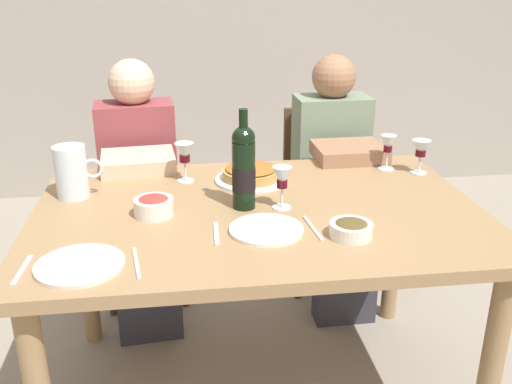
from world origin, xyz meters
The scene contains 20 objects.
dining_table centered at (0.00, 0.00, 0.67)m, with size 1.50×1.00×0.76m.
wine_bottle centered at (-0.05, 0.02, 0.90)m, with size 0.08×0.08×0.34m.
water_pitcher centered at (-0.63, 0.19, 0.84)m, with size 0.17×0.11×0.19m.
baked_tart centered at (0.01, 0.27, 0.79)m, with size 0.28×0.28×0.06m.
salad_bowl centered at (-0.35, -0.01, 0.79)m, with size 0.13×0.13×0.07m.
olive_bowl centered at (0.25, -0.25, 0.79)m, with size 0.13×0.13×0.05m.
wine_glass_left_diner centered at (-0.24, 0.30, 0.87)m, with size 0.07×0.07×0.15m.
wine_glass_right_diner centered at (0.57, 0.33, 0.86)m, with size 0.06×0.06×0.14m.
wine_glass_centre centered at (0.08, -0.01, 0.86)m, with size 0.07×0.07×0.15m.
wine_glass_spare centered at (0.68, 0.27, 0.85)m, with size 0.07×0.07×0.13m.
dinner_plate_left_setting centered at (0.00, -0.18, 0.77)m, with size 0.23×0.23×0.01m, color white.
dinner_plate_right_setting centered at (-0.53, -0.34, 0.77)m, with size 0.24×0.24×0.01m, color silver.
fork_left_setting centered at (-0.15, -0.18, 0.76)m, with size 0.16×0.01×0.01m, color silver.
knife_left_setting centered at (0.15, -0.18, 0.76)m, with size 0.18×0.01×0.01m, color silver.
knife_right_setting centered at (-0.38, -0.34, 0.76)m, with size 0.18×0.01×0.01m, color silver.
spoon_right_setting centered at (-0.68, -0.34, 0.76)m, with size 0.16×0.01×0.01m, color silver.
chair_left centered at (-0.46, 0.87, 0.50)m, with size 0.43×0.43×0.87m.
diner_left centered at (-0.44, 0.63, 0.62)m, with size 0.36×0.53×1.16m.
chair_right centered at (0.45, 0.89, 0.50)m, with size 0.41×0.41×0.87m.
diner_right centered at (0.45, 0.65, 0.62)m, with size 0.34×0.51×1.16m.
Camera 1 is at (-0.24, -1.74, 1.51)m, focal length 39.70 mm.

